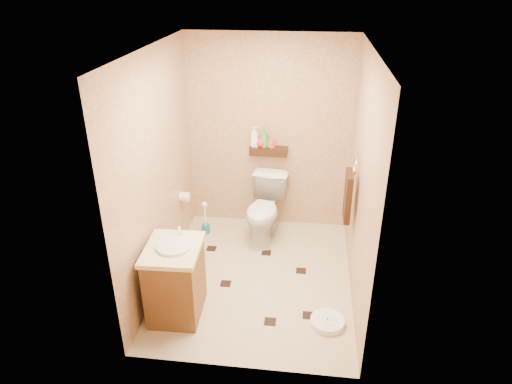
# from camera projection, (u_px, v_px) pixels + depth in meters

# --- Properties ---
(ground) EXTENTS (2.50, 2.50, 0.00)m
(ground) POSITION_uv_depth(u_px,v_px,m) (257.00, 277.00, 4.96)
(ground) COLOR beige
(ground) RESTS_ON ground
(wall_back) EXTENTS (2.00, 0.04, 2.40)m
(wall_back) POSITION_uv_depth(u_px,v_px,m) (269.00, 135.00, 5.54)
(wall_back) COLOR tan
(wall_back) RESTS_ON ground
(wall_front) EXTENTS (2.00, 0.04, 2.40)m
(wall_front) POSITION_uv_depth(u_px,v_px,m) (236.00, 247.00, 3.31)
(wall_front) COLOR tan
(wall_front) RESTS_ON ground
(wall_left) EXTENTS (0.04, 2.50, 2.40)m
(wall_left) POSITION_uv_depth(u_px,v_px,m) (157.00, 172.00, 4.54)
(wall_left) COLOR tan
(wall_left) RESTS_ON ground
(wall_right) EXTENTS (0.04, 2.50, 2.40)m
(wall_right) POSITION_uv_depth(u_px,v_px,m) (362.00, 182.00, 4.32)
(wall_right) COLOR tan
(wall_right) RESTS_ON ground
(ceiling) EXTENTS (2.00, 2.50, 0.02)m
(ceiling) POSITION_uv_depth(u_px,v_px,m) (257.00, 49.00, 3.90)
(ceiling) COLOR silver
(ceiling) RESTS_ON wall_back
(wall_shelf) EXTENTS (0.46, 0.14, 0.10)m
(wall_shelf) POSITION_uv_depth(u_px,v_px,m) (268.00, 151.00, 5.55)
(wall_shelf) COLOR #321B0D
(wall_shelf) RESTS_ON wall_back
(floor_accents) EXTENTS (1.29, 1.27, 0.01)m
(floor_accents) POSITION_uv_depth(u_px,v_px,m) (262.00, 280.00, 4.92)
(floor_accents) COLOR black
(floor_accents) RESTS_ON ground
(toilet) EXTENTS (0.53, 0.81, 0.77)m
(toilet) POSITION_uv_depth(u_px,v_px,m) (265.00, 210.00, 5.53)
(toilet) COLOR white
(toilet) RESTS_ON ground
(vanity) EXTENTS (0.53, 0.63, 0.86)m
(vanity) POSITION_uv_depth(u_px,v_px,m) (175.00, 279.00, 4.30)
(vanity) COLOR brown
(vanity) RESTS_ON ground
(bathroom_scale) EXTENTS (0.41, 0.41, 0.07)m
(bathroom_scale) POSITION_uv_depth(u_px,v_px,m) (327.00, 322.00, 4.29)
(bathroom_scale) COLOR white
(bathroom_scale) RESTS_ON ground
(toilet_brush) EXTENTS (0.10, 0.10, 0.44)m
(toilet_brush) POSITION_uv_depth(u_px,v_px,m) (205.00, 222.00, 5.73)
(toilet_brush) COLOR #1B6B6C
(toilet_brush) RESTS_ON ground
(towel_ring) EXTENTS (0.12, 0.30, 0.76)m
(towel_ring) POSITION_uv_depth(u_px,v_px,m) (348.00, 194.00, 4.66)
(towel_ring) COLOR silver
(towel_ring) RESTS_ON wall_right
(toilet_paper) EXTENTS (0.12, 0.11, 0.12)m
(toilet_paper) POSITION_uv_depth(u_px,v_px,m) (184.00, 197.00, 5.37)
(toilet_paper) COLOR white
(toilet_paper) RESTS_ON wall_left
(bottle_a) EXTENTS (0.12, 0.12, 0.25)m
(bottle_a) POSITION_uv_depth(u_px,v_px,m) (254.00, 137.00, 5.49)
(bottle_a) COLOR white
(bottle_a) RESTS_ON wall_shelf
(bottle_b) EXTENTS (0.08, 0.08, 0.15)m
(bottle_b) POSITION_uv_depth(u_px,v_px,m) (256.00, 141.00, 5.51)
(bottle_b) COLOR yellow
(bottle_b) RESTS_ON wall_shelf
(bottle_c) EXTENTS (0.17, 0.17, 0.15)m
(bottle_c) POSITION_uv_depth(u_px,v_px,m) (261.00, 141.00, 5.50)
(bottle_c) COLOR red
(bottle_c) RESTS_ON wall_shelf
(bottle_d) EXTENTS (0.13, 0.13, 0.24)m
(bottle_d) POSITION_uv_depth(u_px,v_px,m) (264.00, 138.00, 5.48)
(bottle_d) COLOR green
(bottle_d) RESTS_ON wall_shelf
(bottle_e) EXTENTS (0.09, 0.09, 0.15)m
(bottle_e) POSITION_uv_depth(u_px,v_px,m) (272.00, 142.00, 5.49)
(bottle_e) COLOR #C56441
(bottle_e) RESTS_ON wall_shelf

